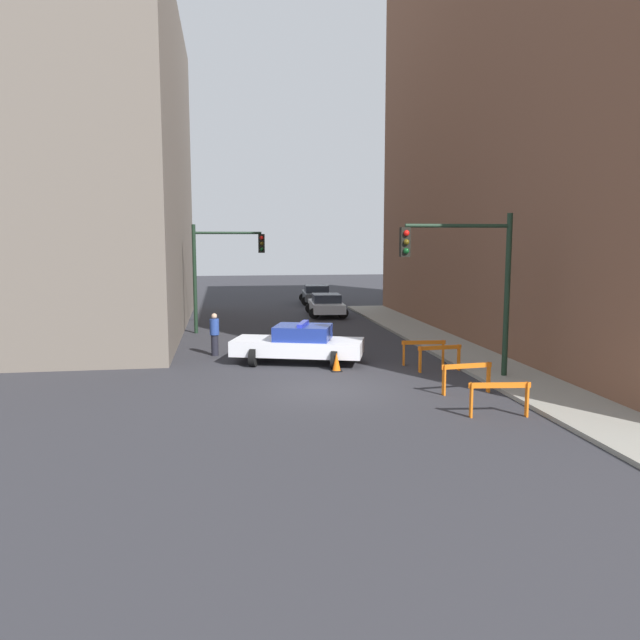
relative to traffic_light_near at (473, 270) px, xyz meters
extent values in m
plane|color=#2D2D33|center=(-4.73, -0.56, -3.53)|extent=(120.00, 120.00, 0.00)
cube|color=gray|center=(1.47, -0.56, -3.47)|extent=(2.40, 44.00, 0.12)
cube|color=#6B6056|center=(-16.73, 13.44, 4.37)|extent=(14.00, 20.00, 15.81)
cube|color=brown|center=(8.67, 7.44, 6.27)|extent=(12.00, 28.00, 19.60)
cylinder|color=black|center=(1.17, 0.01, -0.81)|extent=(0.18, 0.18, 5.20)
cylinder|color=black|center=(-0.53, 0.01, 1.39)|extent=(3.40, 0.12, 0.12)
cube|color=black|center=(-2.23, 0.01, 0.89)|extent=(0.30, 0.22, 0.90)
sphere|color=red|center=(-2.23, -0.14, 1.16)|extent=(0.18, 0.18, 0.18)
sphere|color=#4C3D0C|center=(-2.23, -0.14, 0.89)|extent=(0.18, 0.18, 0.18)
sphere|color=#0C4219|center=(-2.23, -0.14, 0.62)|extent=(0.18, 0.18, 0.18)
cylinder|color=black|center=(-9.13, 11.65, -0.93)|extent=(0.18, 0.18, 5.20)
cylinder|color=black|center=(-7.53, 11.65, 1.27)|extent=(3.20, 0.12, 0.12)
cube|color=black|center=(-5.93, 11.65, 0.77)|extent=(0.30, 0.22, 0.90)
sphere|color=red|center=(-5.93, 11.51, 1.04)|extent=(0.18, 0.18, 0.18)
sphere|color=#4C3D0C|center=(-5.93, 11.51, 0.77)|extent=(0.18, 0.18, 0.18)
sphere|color=#0C4219|center=(-5.93, 11.51, 0.50)|extent=(0.18, 0.18, 0.18)
cube|color=white|center=(-5.14, 3.61, -2.93)|extent=(5.04, 3.17, 0.55)
cube|color=navy|center=(-4.96, 3.55, -2.39)|extent=(2.37, 2.14, 0.52)
cylinder|color=black|center=(-6.78, 3.23, -3.20)|extent=(0.41, 0.70, 0.66)
cylinder|color=black|center=(-6.27, 4.85, -3.20)|extent=(0.41, 0.70, 0.66)
cylinder|color=black|center=(-4.00, 2.36, -3.20)|extent=(0.41, 0.70, 0.66)
cylinder|color=black|center=(-3.49, 3.98, -3.20)|extent=(0.41, 0.70, 0.66)
cube|color=#2633BF|center=(-4.96, 3.55, -2.07)|extent=(0.60, 1.38, 0.12)
cube|color=silver|center=(-1.81, 17.44, -2.96)|extent=(2.03, 4.39, 0.52)
cube|color=#232833|center=(-1.82, 17.27, -2.46)|extent=(1.68, 1.89, 0.48)
cylinder|color=black|center=(-2.57, 18.82, -3.22)|extent=(0.63, 0.25, 0.62)
cylinder|color=black|center=(-0.91, 18.73, -3.22)|extent=(0.63, 0.25, 0.62)
cylinder|color=black|center=(-2.71, 16.15, -3.22)|extent=(0.63, 0.25, 0.62)
cylinder|color=black|center=(-1.06, 16.07, -3.22)|extent=(0.63, 0.25, 0.62)
cube|color=#474C51|center=(-1.36, 24.45, -2.96)|extent=(2.06, 4.40, 0.52)
cube|color=#232833|center=(-1.37, 24.28, -2.46)|extent=(1.69, 1.90, 0.48)
cylinder|color=black|center=(-2.10, 25.83, -3.22)|extent=(0.63, 0.26, 0.62)
cylinder|color=black|center=(-0.45, 25.73, -3.22)|extent=(0.63, 0.26, 0.62)
cylinder|color=black|center=(-2.27, 23.17, -3.22)|extent=(0.63, 0.26, 0.62)
cylinder|color=black|center=(-0.61, 23.07, -3.22)|extent=(0.63, 0.26, 0.62)
cylinder|color=black|center=(-8.16, 5.59, -3.12)|extent=(0.31, 0.31, 0.82)
cylinder|color=navy|center=(-8.16, 5.59, -2.40)|extent=(0.40, 0.40, 0.62)
sphere|color=tan|center=(-8.16, 5.59, -1.98)|extent=(0.25, 0.25, 0.22)
cube|color=orange|center=(-0.90, -4.10, -2.70)|extent=(1.60, 0.22, 0.14)
cube|color=orange|center=(-1.61, -4.02, -3.08)|extent=(0.07, 0.16, 0.90)
cube|color=orange|center=(-0.18, -4.17, -3.08)|extent=(0.07, 0.16, 0.90)
cube|color=orange|center=(-0.79, -1.66, -2.70)|extent=(1.60, 0.22, 0.14)
cube|color=orange|center=(-1.51, -1.74, -3.08)|extent=(0.07, 0.16, 0.90)
cube|color=orange|center=(-0.07, -1.58, -3.08)|extent=(0.07, 0.16, 0.90)
cube|color=orange|center=(-0.51, 1.44, -2.70)|extent=(1.60, 0.21, 0.14)
cube|color=orange|center=(-1.22, 1.37, -3.08)|extent=(0.07, 0.16, 0.90)
cube|color=orange|center=(0.21, 1.51, -3.08)|extent=(0.07, 0.16, 0.90)
cube|color=orange|center=(-0.72, 2.54, -2.70)|extent=(1.60, 0.17, 0.14)
cube|color=orange|center=(-1.44, 2.60, -3.08)|extent=(0.06, 0.16, 0.90)
cube|color=orange|center=(0.00, 2.49, -3.08)|extent=(0.06, 0.16, 0.90)
cube|color=black|center=(-3.99, 2.00, -3.51)|extent=(0.36, 0.36, 0.04)
cone|color=#F2600C|center=(-3.99, 2.00, -3.18)|extent=(0.28, 0.28, 0.62)
camera|label=1|loc=(-7.77, -18.67, 0.98)|focal=35.00mm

